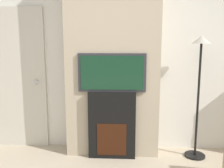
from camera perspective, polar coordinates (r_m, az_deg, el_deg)
wall_back at (r=3.61m, az=0.32°, el=6.27°), size 6.00×0.06×2.70m
chimney_breast at (r=3.40m, az=0.16°, el=6.05°), size 1.26×0.35×2.70m
fireplace at (r=3.41m, az=-0.00°, el=-9.34°), size 0.63×0.15×0.92m
television at (r=3.24m, az=-0.00°, el=2.62°), size 0.88×0.07×0.50m
floor_lamp at (r=3.45m, az=19.38°, el=2.04°), size 0.28×0.28×1.64m
entry_door at (r=3.92m, az=-20.91°, el=1.12°), size 0.86×0.09×2.05m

